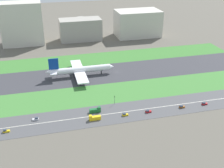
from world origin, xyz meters
TOP-DOWN VIEW (x-y plane):
  - ground_plane at (0.00, 0.00)m, footprint 800.00×800.00m
  - runway at (0.00, 0.00)m, footprint 280.00×46.00m
  - grass_median_north at (0.00, 41.00)m, footprint 280.00×36.00m
  - grass_median_south at (0.00, -41.00)m, footprint 280.00×36.00m
  - highway at (0.00, -73.00)m, footprint 280.00×28.00m
  - highway_centerline at (0.00, -73.00)m, footprint 266.00×0.50m
  - airliner at (-36.83, 0.00)m, footprint 65.00×56.00m
  - car_2 at (-14.76, -78.00)m, footprint 4.40×1.80m
  - car_6 at (-78.14, -68.00)m, footprint 4.40×1.80m
  - truck_2 at (-34.81, -68.00)m, footprint 8.40×2.50m
  - car_0 at (50.06, -78.00)m, footprint 4.40×1.80m
  - car_3 at (-97.63, -78.00)m, footprint 4.40×1.80m
  - car_4 at (30.76, -78.00)m, footprint 4.40×1.80m
  - truck_0 at (-37.43, -78.00)m, footprint 8.40×2.50m
  - car_5 at (3.27, -78.00)m, footprint 4.40×1.80m
  - traffic_light at (-17.95, -60.01)m, footprint 0.36×0.50m
  - terminal_building at (-90.00, 114.00)m, footprint 49.68×27.72m
  - hangar_building at (-18.31, 114.00)m, footprint 53.25×25.39m
  - office_tower at (59.88, 114.00)m, footprint 58.89×36.06m
  - fuel_tank_west at (-10.37, 159.00)m, footprint 23.47×23.47m

SIDE VIEW (x-z plane):
  - ground_plane at x=0.00m, z-range 0.00..0.00m
  - runway at x=0.00m, z-range 0.00..0.10m
  - grass_median_north at x=0.00m, z-range 0.00..0.10m
  - grass_median_south at x=0.00m, z-range 0.00..0.10m
  - highway at x=0.00m, z-range 0.00..0.10m
  - highway_centerline at x=0.00m, z-range 0.10..0.11m
  - car_2 at x=-14.76m, z-range -0.08..1.92m
  - car_6 at x=-78.14m, z-range -0.08..1.92m
  - car_0 at x=50.06m, z-range -0.08..1.92m
  - car_3 at x=-97.63m, z-range -0.08..1.92m
  - car_4 at x=30.76m, z-range -0.08..1.92m
  - car_5 at x=3.27m, z-range -0.08..1.92m
  - truck_2 at x=-34.81m, z-range -0.33..3.67m
  - truck_0 at x=-37.43m, z-range -0.33..3.67m
  - traffic_light at x=-17.95m, z-range 0.69..7.89m
  - airliner at x=-36.83m, z-range -3.62..16.08m
  - fuel_tank_west at x=-10.37m, z-range 0.00..17.96m
  - hangar_building at x=-18.31m, z-range 0.00..27.58m
  - office_tower at x=59.88m, z-range 0.00..34.46m
  - terminal_building at x=-90.00m, z-range 0.00..51.73m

